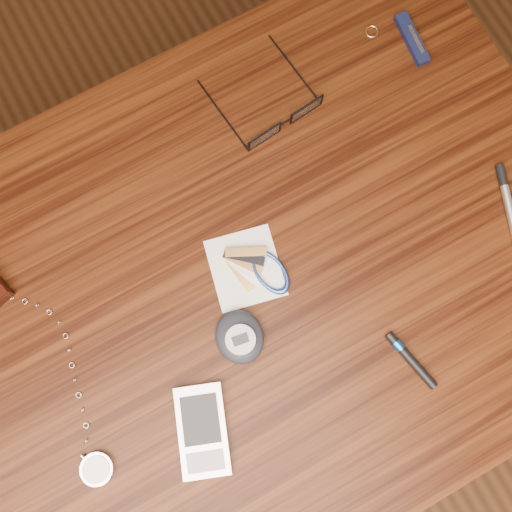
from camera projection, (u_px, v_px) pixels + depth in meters
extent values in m
plane|color=#472814|center=(244.00, 329.00, 1.48)|extent=(3.80, 3.80, 0.00)
cube|color=#361808|center=(232.00, 293.00, 0.76)|extent=(1.00, 0.70, 0.03)
cylinder|color=#4C2814|center=(357.00, 94.00, 1.22)|extent=(0.05, 0.05, 0.71)
cube|color=black|center=(264.00, 137.00, 0.77)|extent=(0.05, 0.01, 0.03)
cube|color=silver|center=(264.00, 137.00, 0.77)|extent=(0.05, 0.01, 0.02)
cylinder|color=black|center=(223.00, 115.00, 0.79)|extent=(0.01, 0.13, 0.00)
cube|color=black|center=(306.00, 110.00, 0.78)|extent=(0.05, 0.01, 0.03)
cube|color=silver|center=(306.00, 110.00, 0.78)|extent=(0.05, 0.01, 0.02)
cylinder|color=black|center=(295.00, 69.00, 0.81)|extent=(0.01, 0.13, 0.00)
cube|color=black|center=(286.00, 122.00, 0.77)|extent=(0.02, 0.00, 0.00)
torus|color=#E6B16F|center=(372.00, 32.00, 0.82)|extent=(0.02, 0.02, 0.00)
cylinder|color=#B4B3B8|center=(97.00, 469.00, 0.70)|extent=(0.04, 0.04, 0.01)
cylinder|color=white|center=(96.00, 470.00, 0.69)|extent=(0.03, 0.03, 0.00)
cylinder|color=#B4B3B8|center=(83.00, 457.00, 0.70)|extent=(0.01, 0.01, 0.01)
torus|color=#B4B3B8|center=(86.00, 441.00, 0.71)|extent=(0.01, 0.01, 0.01)
torus|color=#B4B3B8|center=(86.00, 425.00, 0.71)|extent=(0.01, 0.01, 0.00)
torus|color=#B4B3B8|center=(83.00, 410.00, 0.72)|extent=(0.01, 0.01, 0.01)
torus|color=#B4B3B8|center=(79.00, 395.00, 0.72)|extent=(0.01, 0.01, 0.00)
torus|color=#B4B3B8|center=(75.00, 380.00, 0.72)|extent=(0.01, 0.01, 0.01)
torus|color=#B4B3B8|center=(72.00, 365.00, 0.73)|extent=(0.01, 0.01, 0.00)
torus|color=#B4B3B8|center=(69.00, 350.00, 0.73)|extent=(0.01, 0.00, 0.01)
torus|color=#B4B3B8|center=(66.00, 336.00, 0.73)|extent=(0.01, 0.01, 0.00)
torus|color=#B4B3B8|center=(59.00, 323.00, 0.74)|extent=(0.01, 0.00, 0.01)
torus|color=#B4B3B8|center=(49.00, 312.00, 0.74)|extent=(0.01, 0.01, 0.00)
torus|color=#B4B3B8|center=(37.00, 305.00, 0.74)|extent=(0.01, 0.01, 0.01)
torus|color=#B4B3B8|center=(25.00, 301.00, 0.74)|extent=(0.01, 0.01, 0.00)
torus|color=#B4B3B8|center=(12.00, 298.00, 0.74)|extent=(0.01, 0.01, 0.01)
torus|color=#B4B3B8|center=(0.00, 295.00, 0.74)|extent=(0.01, 0.01, 0.00)
cube|color=silver|center=(202.00, 430.00, 0.71)|extent=(0.10, 0.13, 0.01)
cube|color=black|center=(200.00, 420.00, 0.70)|extent=(0.06, 0.07, 0.00)
cube|color=gray|center=(205.00, 462.00, 0.69)|extent=(0.05, 0.04, 0.00)
ellipsoid|color=black|center=(240.00, 337.00, 0.72)|extent=(0.07, 0.08, 0.02)
cylinder|color=#A8ABAF|center=(240.00, 340.00, 0.71)|extent=(0.04, 0.04, 0.00)
cube|color=black|center=(240.00, 340.00, 0.71)|extent=(0.02, 0.02, 0.00)
cube|color=white|center=(245.00, 268.00, 0.75)|extent=(0.11, 0.12, 0.00)
torus|color=#23479B|center=(270.00, 272.00, 0.75)|extent=(0.06, 0.06, 0.01)
cube|color=#AD813D|center=(239.00, 273.00, 0.75)|extent=(0.02, 0.06, 0.00)
cube|color=silver|center=(241.00, 268.00, 0.75)|extent=(0.03, 0.06, 0.00)
cube|color=olive|center=(242.00, 263.00, 0.75)|extent=(0.04, 0.05, 0.00)
cube|color=black|center=(244.00, 257.00, 0.75)|extent=(0.05, 0.05, 0.00)
cube|color=#AD813D|center=(246.00, 252.00, 0.75)|extent=(0.05, 0.04, 0.00)
cube|color=black|center=(412.00, 39.00, 0.81)|extent=(0.03, 0.08, 0.01)
cube|color=silver|center=(416.00, 39.00, 0.81)|extent=(0.01, 0.05, 0.00)
cylinder|color=silver|center=(511.00, 214.00, 0.76)|extent=(0.06, 0.13, 0.01)
cylinder|color=black|center=(502.00, 175.00, 0.77)|extent=(0.02, 0.03, 0.01)
cylinder|color=black|center=(411.00, 360.00, 0.72)|extent=(0.03, 0.09, 0.01)
cylinder|color=#1155A3|center=(398.00, 346.00, 0.73)|extent=(0.01, 0.01, 0.01)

